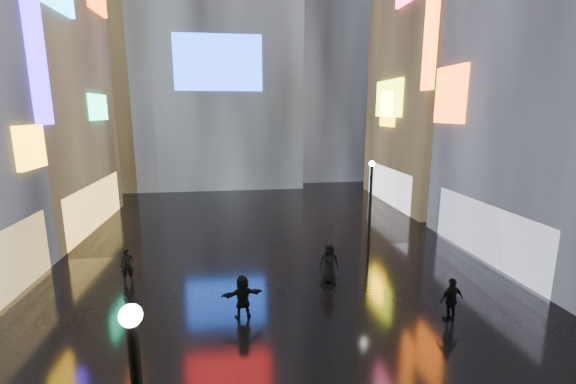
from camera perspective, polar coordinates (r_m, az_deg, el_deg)
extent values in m
plane|color=black|center=(21.93, -2.91, -8.55)|extent=(140.00, 140.00, 0.00)
cube|color=#FFA70C|center=(20.95, -33.85, 5.54)|extent=(0.25, 2.24, 1.94)
cube|color=#3414FF|center=(22.66, -33.46, 18.52)|extent=(0.25, 1.40, 8.00)
cube|color=#FFC659|center=(28.75, -26.72, -1.76)|extent=(0.20, 10.00, 3.00)
cube|color=#1AEA91|center=(29.73, -26.31, 11.20)|extent=(0.25, 3.00, 1.71)
cube|color=white|center=(22.54, 27.34, -5.32)|extent=(0.20, 9.00, 3.00)
cube|color=#FF530C|center=(25.02, 22.93, 13.11)|extent=(0.25, 2.99, 3.26)
cube|color=#FF530C|center=(28.24, 20.67, 24.17)|extent=(0.25, 1.40, 10.00)
cube|color=black|center=(35.83, 23.59, 21.17)|extent=(10.00, 12.00, 28.00)
cube|color=white|center=(33.63, 14.67, 0.96)|extent=(0.20, 9.00, 3.00)
cube|color=#DBFF19|center=(33.28, 14.71, 13.25)|extent=(0.25, 4.92, 2.91)
cube|color=#FFA70C|center=(33.38, 14.55, 11.85)|extent=(0.25, 2.63, 2.87)
cube|color=#194CFF|center=(37.65, -10.32, 18.34)|extent=(8.00, 0.20, 5.00)
cube|color=black|center=(48.61, 5.43, 22.93)|extent=(12.00, 12.00, 34.00)
cube|color=black|center=(44.53, -25.10, 17.72)|extent=(10.00, 10.00, 26.00)
sphere|color=white|center=(5.63, -22.29, -16.58)|extent=(0.30, 0.30, 0.30)
cylinder|color=black|center=(20.43, 12.02, -2.98)|extent=(0.16, 0.16, 5.00)
sphere|color=white|center=(19.94, 12.34, 4.12)|extent=(0.30, 0.30, 0.30)
imported|color=black|center=(15.92, 23.06, -14.46)|extent=(1.04, 0.59, 1.68)
imported|color=black|center=(17.83, 6.11, -10.36)|extent=(1.01, 0.77, 1.84)
imported|color=black|center=(15.02, -6.73, -15.15)|extent=(1.62, 0.73, 1.69)
imported|color=black|center=(19.18, -22.71, -10.00)|extent=(0.67, 0.54, 1.61)
imported|color=black|center=(17.35, 6.21, -6.10)|extent=(1.27, 1.26, 0.95)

